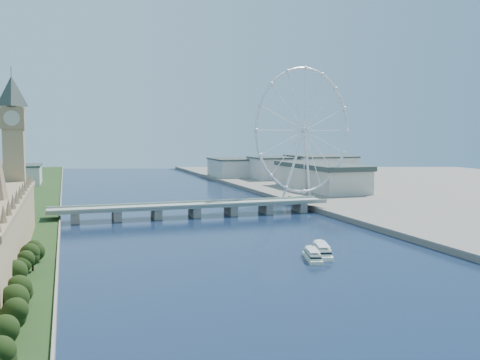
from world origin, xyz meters
name	(u,v)px	position (x,y,z in m)	size (l,w,h in m)	color
tree_row	(10,318)	(-113.00, 66.00, 8.62)	(8.46, 200.46, 19.70)	#1C310E
big_ben	(13,131)	(-128.00, 278.00, 66.57)	(20.02, 20.02, 110.00)	tan
westminster_bridge	(194,208)	(0.00, 300.00, 6.63)	(220.00, 22.00, 9.50)	gray
london_eye	(304,131)	(119.98, 355.08, 67.52)	(113.60, 39.12, 124.30)	silver
county_hall	(320,192)	(175.00, 430.00, 0.00)	(54.00, 144.00, 35.00)	beige
city_skyline	(177,172)	(39.22, 560.08, 16.96)	(505.00, 280.00, 32.00)	beige
tour_boat_near	(312,260)	(24.14, 138.46, 0.00)	(6.85, 26.94, 5.92)	beige
tour_boat_far	(322,256)	(33.11, 145.71, 0.00)	(7.90, 30.86, 6.83)	white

